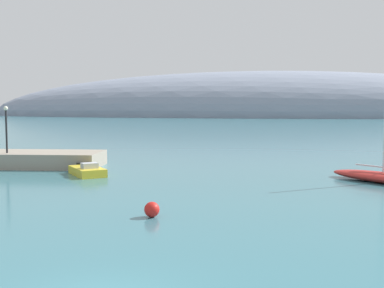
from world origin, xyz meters
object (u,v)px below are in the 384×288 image
Objects in this scene: motorboat_yellow_foreground at (87,171)px; harbor_lamp_post at (6,124)px; sailboat_red_mid_mooring at (383,177)px; mooring_buoy_red at (152,209)px.

harbor_lamp_post is at bearing -146.98° from motorboat_yellow_foreground.
sailboat_red_mid_mooring is 21.25m from motorboat_yellow_foreground.
harbor_lamp_post reaches higher than motorboat_yellow_foreground.
motorboat_yellow_foreground is at bearing 124.12° from mooring_buoy_red.
mooring_buoy_red is at bearing -4.81° from motorboat_yellow_foreground.
motorboat_yellow_foreground is (-21.25, -0.43, -0.06)m from sailboat_red_mid_mooring.
motorboat_yellow_foreground is at bearing -138.17° from sailboat_red_mid_mooring.
sailboat_red_mid_mooring is 29.74m from harbor_lamp_post.
harbor_lamp_post is at bearing -143.68° from sailboat_red_mid_mooring.
mooring_buoy_red is (8.42, -12.42, 0.02)m from motorboat_yellow_foreground.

